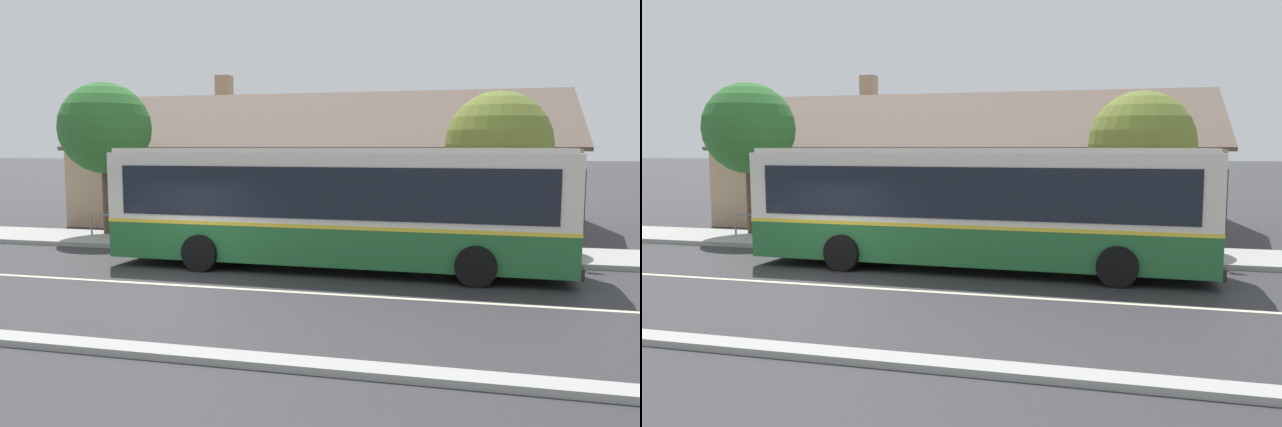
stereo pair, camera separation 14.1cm
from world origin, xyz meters
TOP-DOWN VIEW (x-y plane):
  - ground_plane at (0.00, 0.00)m, footprint 300.00×300.00m
  - sidewalk_far at (0.00, 6.00)m, footprint 60.00×3.00m
  - curb_near at (0.00, -4.75)m, footprint 60.00×0.50m
  - lane_divider_stripe at (0.00, 0.00)m, footprint 60.00×0.16m
  - community_building at (0.61, 14.34)m, footprint 20.78×10.62m
  - transit_bus at (3.50, 2.90)m, footprint 12.45×2.94m
  - bench_by_building at (-2.53, 5.63)m, footprint 1.74×0.51m
  - bench_down_street at (1.15, 5.93)m, footprint 1.77×0.51m
  - street_tree_primary at (7.88, 7.17)m, footprint 3.38×3.38m
  - street_tree_secondary at (-6.08, 6.81)m, footprint 3.33×3.33m
  - bus_stop_sign at (9.68, 4.99)m, footprint 0.36×0.07m
  - bike_rack at (-5.77, 6.22)m, footprint 1.16×0.06m

SIDE VIEW (x-z plane):
  - ground_plane at x=0.00m, z-range 0.00..0.00m
  - lane_divider_stripe at x=0.00m, z-range 0.00..0.01m
  - curb_near at x=0.00m, z-range 0.00..0.12m
  - sidewalk_far at x=0.00m, z-range 0.00..0.15m
  - bench_by_building at x=-2.53m, z-range 0.10..1.04m
  - bench_down_street at x=1.15m, z-range 0.10..1.04m
  - bike_rack at x=-5.77m, z-range 0.29..1.07m
  - bus_stop_sign at x=9.68m, z-range 0.44..2.84m
  - transit_bus at x=3.50m, z-range 0.12..3.42m
  - community_building at x=0.61m, z-range -1.63..5.20m
  - street_tree_primary at x=7.88m, z-range 0.73..5.83m
  - street_tree_secondary at x=-6.08m, z-range 1.08..6.77m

